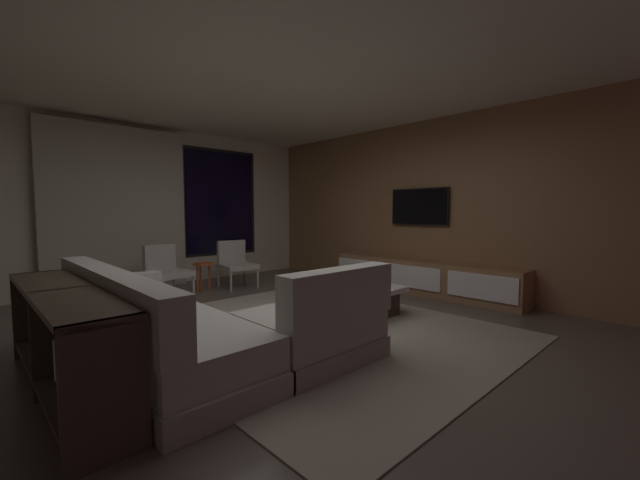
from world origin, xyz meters
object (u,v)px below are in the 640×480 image
object	(u,v)px
book_stack_on_coffee_table	(343,288)
media_console	(423,278)
sectional_couch	(198,329)
mounted_tv	(419,207)
console_table_behind_couch	(64,334)
accent_chair_by_curtain	(165,268)
side_stool	(203,268)
accent_chair_near_window	(235,261)
coffee_table	(342,300)

from	to	relation	value
book_stack_on_coffee_table	media_console	distance (m)	1.95
book_stack_on_coffee_table	sectional_couch	bearing A→B (deg)	-179.05
mounted_tv	sectional_couch	bearing A→B (deg)	-174.95
mounted_tv	console_table_behind_couch	world-z (taller)	mounted_tv
book_stack_on_coffee_table	mounted_tv	xyz separation A→B (m)	(2.13, 0.32, 0.97)
media_console	book_stack_on_coffee_table	bearing A→B (deg)	-176.52
accent_chair_by_curtain	side_stool	xyz separation A→B (m)	(0.59, 0.00, -0.06)
accent_chair_near_window	mounted_tv	bearing A→B (deg)	-49.25
accent_chair_by_curtain	console_table_behind_couch	bearing A→B (deg)	-123.82
mounted_tv	console_table_behind_couch	bearing A→B (deg)	-177.44
sectional_couch	media_console	size ratio (longest dim) A/B	0.81
book_stack_on_coffee_table	accent_chair_near_window	xyz separation A→B (m)	(0.15, 2.61, 0.06)
sectional_couch	side_stool	bearing A→B (deg)	62.68
coffee_table	side_stool	xyz separation A→B (m)	(-0.58, 2.48, 0.19)
coffee_table	side_stool	bearing A→B (deg)	103.17
side_stool	mounted_tv	world-z (taller)	mounted_tv
accent_chair_near_window	mounted_tv	xyz separation A→B (m)	(1.97, -2.29, 0.92)
sectional_couch	book_stack_on_coffee_table	bearing A→B (deg)	0.95
side_stool	sectional_couch	bearing A→B (deg)	-117.32
coffee_table	mounted_tv	xyz separation A→B (m)	(1.97, 0.17, 1.16)
coffee_table	media_console	world-z (taller)	media_console
accent_chair_near_window	mounted_tv	world-z (taller)	mounted_tv
media_console	side_stool	bearing A→B (deg)	133.37
console_table_behind_couch	media_console	bearing A→B (deg)	0.22
book_stack_on_coffee_table	media_console	bearing A→B (deg)	3.48
mounted_tv	console_table_behind_couch	size ratio (longest dim) A/B	0.48
media_console	mounted_tv	size ratio (longest dim) A/B	3.08
sectional_couch	mounted_tv	bearing A→B (deg)	5.05
book_stack_on_coffee_table	accent_chair_by_curtain	bearing A→B (deg)	111.18
accent_chair_near_window	media_console	bearing A→B (deg)	-54.24
side_stool	book_stack_on_coffee_table	bearing A→B (deg)	-80.82
coffee_table	accent_chair_near_window	xyz separation A→B (m)	(-0.00, 2.46, 0.25)
accent_chair_near_window	side_stool	size ratio (longest dim) A/B	1.70
book_stack_on_coffee_table	accent_chair_by_curtain	world-z (taller)	accent_chair_by_curtain
accent_chair_by_curtain	media_console	bearing A→B (deg)	-40.25
coffee_table	mounted_tv	world-z (taller)	mounted_tv
sectional_couch	media_console	distance (m)	3.75
side_stool	console_table_behind_couch	world-z (taller)	console_table_behind_couch
coffee_table	console_table_behind_couch	distance (m)	2.88
media_console	mounted_tv	xyz separation A→B (m)	(0.18, 0.20, 1.10)
book_stack_on_coffee_table	coffee_table	bearing A→B (deg)	44.31
accent_chair_near_window	console_table_behind_couch	size ratio (longest dim) A/B	0.37
sectional_couch	accent_chair_near_window	distance (m)	3.28
sectional_couch	side_stool	xyz separation A→B (m)	(1.37, 2.66, 0.08)
sectional_couch	media_console	bearing A→B (deg)	2.26
accent_chair_near_window	media_console	xyz separation A→B (m)	(1.79, -2.49, -0.18)
sectional_couch	console_table_behind_couch	world-z (taller)	sectional_couch
accent_chair_by_curtain	mounted_tv	bearing A→B (deg)	-36.30
side_stool	console_table_behind_couch	bearing A→B (deg)	-132.12
accent_chair_near_window	accent_chair_by_curtain	xyz separation A→B (m)	(-1.17, 0.02, 0.00)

